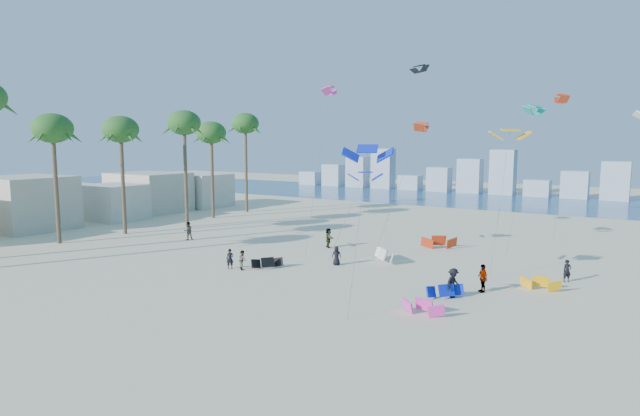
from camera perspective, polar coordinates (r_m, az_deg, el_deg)
The scene contains 10 objects.
ground at distance 34.89m, azimuth -18.95°, elevation -9.80°, with size 220.00×220.00×0.00m, color beige.
ocean at distance 96.71m, azimuth 16.65°, elevation 0.95°, with size 220.00×220.00×0.00m, color navy.
kitesurfer_near at distance 42.51m, azimuth -9.60°, elevation -5.38°, with size 0.58×0.38×1.59m, color black.
kitesurfer_mid at distance 42.10m, azimuth -8.29°, elevation -5.52°, with size 0.74×0.58×1.52m, color gray.
kitesurfers_far at distance 43.29m, azimuth 3.62°, elevation -4.90°, with size 35.69×10.93×1.91m.
grounded_kites at distance 42.07m, azimuth 10.16°, elevation -5.98°, with size 21.77×20.88×1.07m.
flying_kites at distance 47.20m, azimuth 15.87°, elevation 9.24°, with size 32.30×37.04×18.56m.
palm_row at distance 60.43m, azimuth -20.20°, elevation 8.38°, with size 7.01×44.80×14.98m.
beachfront_buildings at distance 73.30m, azimuth -22.70°, elevation 0.90°, with size 11.50×43.00×6.00m.
distant_skyline at distance 106.38m, azimuth 17.60°, elevation 3.12°, with size 85.00×3.00×8.40m.
Camera 1 is at (26.42, -20.50, 9.93)m, focal length 29.92 mm.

